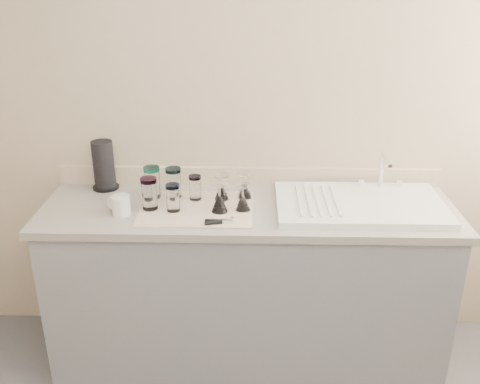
{
  "coord_description": "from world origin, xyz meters",
  "views": [
    {
      "loc": [
        0.02,
        -1.21,
        2.01
      ],
      "look_at": [
        -0.04,
        1.15,
        1.0
      ],
      "focal_mm": 40.0,
      "sensor_mm": 36.0,
      "label": 1
    }
  ],
  "objects_px": {
    "tumbler_purple": "(195,187)",
    "paper_towel_roll": "(104,166)",
    "goblet_back_right": "(245,189)",
    "goblet_front_left": "(219,202)",
    "sink_unit": "(360,204)",
    "tumbler_teal": "(152,182)",
    "goblet_back_left": "(222,191)",
    "tumbler_blue": "(173,197)",
    "tumbler_cyan": "(174,182)",
    "tumbler_magenta": "(149,193)",
    "white_mug": "(120,205)",
    "goblet_front_right": "(243,201)",
    "can_opener": "(219,222)"
  },
  "relations": [
    {
      "from": "goblet_front_right",
      "to": "tumbler_cyan",
      "type": "bearing_deg",
      "value": 157.56
    },
    {
      "from": "tumbler_cyan",
      "to": "goblet_front_right",
      "type": "bearing_deg",
      "value": -22.44
    },
    {
      "from": "tumbler_blue",
      "to": "goblet_front_left",
      "type": "xyz_separation_m",
      "value": [
        0.22,
        -0.0,
        -0.02
      ]
    },
    {
      "from": "goblet_back_right",
      "to": "goblet_front_right",
      "type": "xyz_separation_m",
      "value": [
        -0.01,
        -0.15,
        0.0
      ]
    },
    {
      "from": "sink_unit",
      "to": "tumbler_cyan",
      "type": "bearing_deg",
      "value": 174.45
    },
    {
      "from": "goblet_back_left",
      "to": "tumbler_blue",
      "type": "bearing_deg",
      "value": -148.26
    },
    {
      "from": "goblet_back_right",
      "to": "can_opener",
      "type": "relative_size",
      "value": 0.97
    },
    {
      "from": "tumbler_cyan",
      "to": "tumbler_blue",
      "type": "relative_size",
      "value": 1.16
    },
    {
      "from": "tumbler_cyan",
      "to": "goblet_front_left",
      "type": "distance_m",
      "value": 0.3
    },
    {
      "from": "tumbler_cyan",
      "to": "tumbler_magenta",
      "type": "bearing_deg",
      "value": -124.17
    },
    {
      "from": "tumbler_blue",
      "to": "can_opener",
      "type": "distance_m",
      "value": 0.27
    },
    {
      "from": "goblet_back_right",
      "to": "goblet_front_left",
      "type": "xyz_separation_m",
      "value": [
        -0.12,
        -0.17,
        0.0
      ]
    },
    {
      "from": "tumbler_blue",
      "to": "goblet_back_left",
      "type": "relative_size",
      "value": 1.02
    },
    {
      "from": "tumbler_purple",
      "to": "tumbler_magenta",
      "type": "relative_size",
      "value": 0.8
    },
    {
      "from": "goblet_back_left",
      "to": "goblet_front_left",
      "type": "height_order",
      "value": "goblet_front_left"
    },
    {
      "from": "tumbler_purple",
      "to": "tumbler_magenta",
      "type": "height_order",
      "value": "tumbler_magenta"
    },
    {
      "from": "tumbler_cyan",
      "to": "paper_towel_roll",
      "type": "xyz_separation_m",
      "value": [
        -0.39,
        0.13,
        0.04
      ]
    },
    {
      "from": "tumbler_teal",
      "to": "white_mug",
      "type": "relative_size",
      "value": 1.19
    },
    {
      "from": "goblet_front_right",
      "to": "tumbler_magenta",
      "type": "bearing_deg",
      "value": 179.62
    },
    {
      "from": "tumbler_teal",
      "to": "goblet_back_right",
      "type": "relative_size",
      "value": 1.25
    },
    {
      "from": "tumbler_magenta",
      "to": "goblet_back_right",
      "type": "relative_size",
      "value": 1.22
    },
    {
      "from": "sink_unit",
      "to": "tumbler_teal",
      "type": "height_order",
      "value": "sink_unit"
    },
    {
      "from": "tumbler_blue",
      "to": "paper_towel_roll",
      "type": "relative_size",
      "value": 0.52
    },
    {
      "from": "tumbler_purple",
      "to": "paper_towel_roll",
      "type": "distance_m",
      "value": 0.52
    },
    {
      "from": "tumbler_blue",
      "to": "tumbler_purple",
      "type": "bearing_deg",
      "value": 55.8
    },
    {
      "from": "tumbler_cyan",
      "to": "goblet_back_right",
      "type": "distance_m",
      "value": 0.37
    },
    {
      "from": "goblet_front_right",
      "to": "paper_towel_roll",
      "type": "xyz_separation_m",
      "value": [
        -0.74,
        0.27,
        0.08
      ]
    },
    {
      "from": "tumbler_blue",
      "to": "white_mug",
      "type": "relative_size",
      "value": 0.99
    },
    {
      "from": "tumbler_cyan",
      "to": "tumbler_teal",
      "type": "bearing_deg",
      "value": -178.69
    },
    {
      "from": "tumbler_cyan",
      "to": "tumbler_magenta",
      "type": "xyz_separation_m",
      "value": [
        -0.1,
        -0.14,
        0.0
      ]
    },
    {
      "from": "tumbler_teal",
      "to": "paper_towel_roll",
      "type": "distance_m",
      "value": 0.31
    },
    {
      "from": "tumbler_purple",
      "to": "tumbler_blue",
      "type": "distance_m",
      "value": 0.17
    },
    {
      "from": "sink_unit",
      "to": "goblet_back_left",
      "type": "height_order",
      "value": "sink_unit"
    },
    {
      "from": "goblet_front_left",
      "to": "tumbler_cyan",
      "type": "bearing_deg",
      "value": 145.44
    },
    {
      "from": "goblet_front_left",
      "to": "white_mug",
      "type": "xyz_separation_m",
      "value": [
        -0.47,
        -0.02,
        -0.01
      ]
    },
    {
      "from": "tumbler_cyan",
      "to": "tumbler_blue",
      "type": "xyz_separation_m",
      "value": [
        0.02,
        -0.16,
        -0.01
      ]
    },
    {
      "from": "can_opener",
      "to": "white_mug",
      "type": "bearing_deg",
      "value": 167.51
    },
    {
      "from": "goblet_front_left",
      "to": "tumbler_blue",
      "type": "bearing_deg",
      "value": 179.06
    },
    {
      "from": "goblet_back_right",
      "to": "white_mug",
      "type": "xyz_separation_m",
      "value": [
        -0.59,
        -0.2,
        -0.01
      ]
    },
    {
      "from": "tumbler_cyan",
      "to": "goblet_back_right",
      "type": "relative_size",
      "value": 1.21
    },
    {
      "from": "sink_unit",
      "to": "white_mug",
      "type": "xyz_separation_m",
      "value": [
        -1.17,
        -0.1,
        0.03
      ]
    },
    {
      "from": "tumbler_teal",
      "to": "tumbler_blue",
      "type": "relative_size",
      "value": 1.2
    },
    {
      "from": "sink_unit",
      "to": "tumbler_purple",
      "type": "height_order",
      "value": "sink_unit"
    },
    {
      "from": "tumbler_magenta",
      "to": "white_mug",
      "type": "distance_m",
      "value": 0.15
    },
    {
      "from": "goblet_back_left",
      "to": "tumbler_magenta",
      "type": "bearing_deg",
      "value": -160.73
    },
    {
      "from": "tumbler_cyan",
      "to": "tumbler_purple",
      "type": "relative_size",
      "value": 1.23
    },
    {
      "from": "goblet_front_left",
      "to": "goblet_front_right",
      "type": "xyz_separation_m",
      "value": [
        0.11,
        0.02,
        -0.0
      ]
    },
    {
      "from": "goblet_front_right",
      "to": "tumbler_blue",
      "type": "bearing_deg",
      "value": -177.09
    },
    {
      "from": "can_opener",
      "to": "paper_towel_roll",
      "type": "relative_size",
      "value": 0.52
    },
    {
      "from": "goblet_back_left",
      "to": "goblet_front_left",
      "type": "distance_m",
      "value": 0.14
    }
  ]
}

